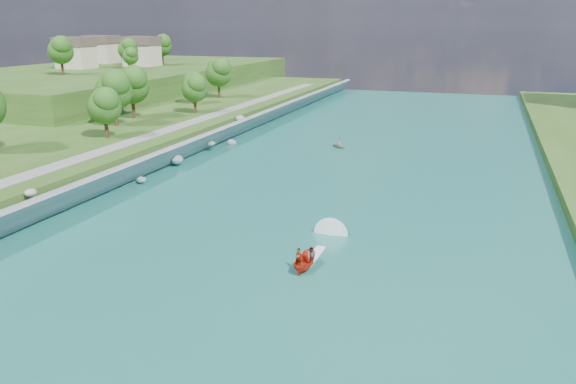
% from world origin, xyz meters
% --- Properties ---
extents(ground, '(260.00, 260.00, 0.00)m').
position_xyz_m(ground, '(0.00, 0.00, 0.00)').
color(ground, '#2D5119').
rests_on(ground, ground).
extents(river_water, '(55.00, 240.00, 0.10)m').
position_xyz_m(river_water, '(0.00, 20.00, 0.05)').
color(river_water, '#1B6A69').
rests_on(river_water, ground).
extents(ridge_west, '(60.00, 120.00, 9.00)m').
position_xyz_m(ridge_west, '(-82.50, 95.00, 4.50)').
color(ridge_west, '#2D5119').
rests_on(ridge_west, ground).
extents(riprap_bank, '(4.37, 236.00, 4.48)m').
position_xyz_m(riprap_bank, '(-25.85, 19.53, 1.81)').
color(riprap_bank, slate).
rests_on(riprap_bank, ground).
extents(riverside_path, '(3.00, 200.00, 0.10)m').
position_xyz_m(riverside_path, '(-32.50, 20.00, 3.55)').
color(riverside_path, gray).
rests_on(riverside_path, berm_west).
extents(ridge_houses, '(29.50, 29.50, 8.40)m').
position_xyz_m(ridge_houses, '(-88.67, 100.00, 13.31)').
color(ridge_houses, beige).
rests_on(ridge_houses, ridge_west).
extents(trees_ridge, '(14.70, 45.60, 10.67)m').
position_xyz_m(trees_ridge, '(-75.78, 88.42, 13.99)').
color(trees_ridge, '#1A5215').
rests_on(trees_ridge, ridge_west).
extents(motorboat, '(3.60, 18.68, 2.05)m').
position_xyz_m(motorboat, '(4.25, 2.26, 0.70)').
color(motorboat, red).
rests_on(motorboat, river_water).
extents(raft, '(3.81, 3.81, 1.58)m').
position_xyz_m(raft, '(-5.41, 50.65, 0.47)').
color(raft, gray).
rests_on(raft, river_water).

